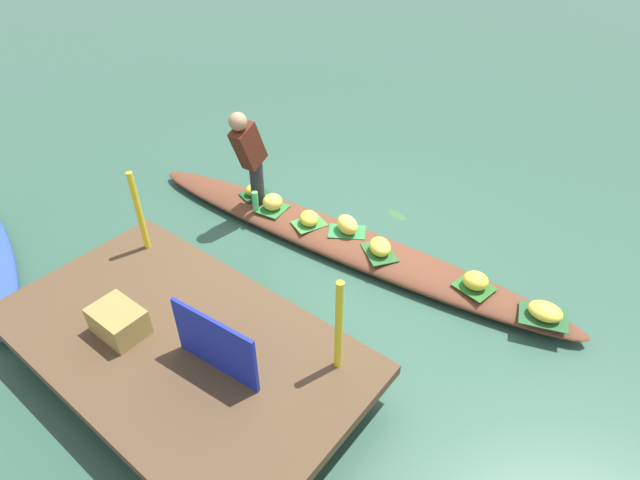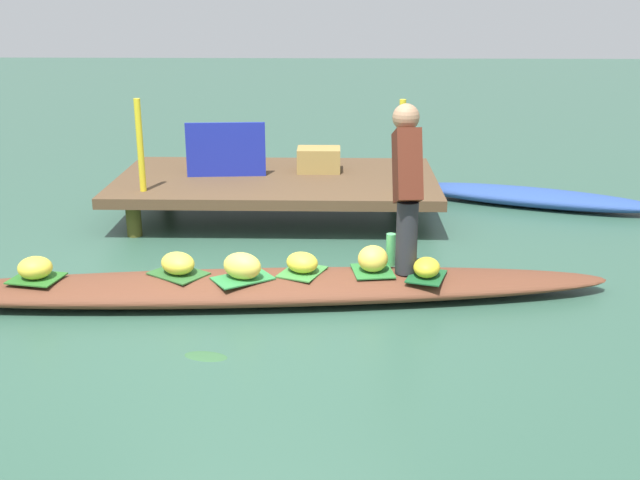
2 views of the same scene
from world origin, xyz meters
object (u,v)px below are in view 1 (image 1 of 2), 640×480
banana_bunch_3 (309,218)px  banana_bunch_4 (255,189)px  vendor_boat (338,239)px  banana_bunch_6 (273,202)px  market_banner (215,345)px  vendor_person (249,153)px  banana_bunch_2 (476,281)px  banana_bunch_5 (380,247)px  water_bottle (255,201)px  produce_crate (119,321)px  banana_bunch_0 (347,225)px  banana_bunch_1 (545,311)px

banana_bunch_3 → banana_bunch_4: bearing=-4.4°
vendor_boat → banana_bunch_6: banana_bunch_6 is taller
banana_bunch_4 → market_banner: market_banner is taller
vendor_person → banana_bunch_6: bearing=-162.4°
vendor_boat → banana_bunch_6: bearing=1.9°
vendor_boat → vendor_person: 1.39m
banana_bunch_2 → banana_bunch_6: size_ratio=1.05×
banana_bunch_5 → market_banner: bearing=88.5°
banana_bunch_5 → water_bottle: bearing=8.3°
banana_bunch_3 → produce_crate: (0.06, 2.39, 0.26)m
banana_bunch_4 → produce_crate: (-0.86, 2.47, 0.26)m
banana_bunch_6 → banana_bunch_3: bearing=-176.4°
banana_bunch_5 → vendor_boat: bearing=-1.3°
vendor_boat → banana_bunch_6: 0.92m
banana_bunch_6 → banana_bunch_2: bearing=-175.0°
banana_bunch_0 → banana_bunch_2: bearing=-178.6°
banana_bunch_5 → water_bottle: size_ratio=1.11×
banana_bunch_1 → water_bottle: bearing=6.5°
vendor_boat → banana_bunch_3: (0.36, 0.07, 0.17)m
banana_bunch_2 → vendor_person: (2.71, 0.29, 0.61)m
vendor_person → banana_bunch_3: bearing=-171.9°
banana_bunch_6 → water_bottle: bearing=45.4°
banana_bunch_0 → water_bottle: (1.10, 0.32, 0.02)m
banana_bunch_2 → banana_bunch_1: bearing=-178.4°
banana_bunch_6 → vendor_person: vendor_person is taller
produce_crate → vendor_boat: bearing=-99.7°
vendor_boat → water_bottle: size_ratio=21.27×
banana_bunch_0 → banana_bunch_2: size_ratio=1.19×
banana_bunch_4 → banana_bunch_6: 0.41m
banana_bunch_2 → banana_bunch_3: (1.94, 0.18, -0.01)m
vendor_boat → vendor_person: bearing=4.3°
banana_bunch_5 → vendor_person: 1.80m
banana_bunch_1 → banana_bunch_4: (3.54, 0.13, 0.00)m
market_banner → banana_bunch_6: bearing=-61.5°
vendor_boat → water_bottle: (1.03, 0.25, 0.22)m
produce_crate → banana_bunch_6: bearing=-78.8°
vendor_person → market_banner: vendor_person is taller
vendor_boat → banana_bunch_2: banana_bunch_2 is taller
banana_bunch_0 → banana_bunch_6: (0.96, 0.18, 0.00)m
vendor_person → water_bottle: (-0.10, 0.07, -0.57)m
vendor_person → water_bottle: size_ratio=4.86×
banana_bunch_5 → produce_crate: size_ratio=0.64×
banana_bunch_0 → banana_bunch_1: (-2.19, -0.06, -0.03)m
banana_bunch_4 → market_banner: 2.88m
banana_bunch_5 → banana_bunch_6: (1.45, 0.09, 0.02)m
banana_bunch_4 → vendor_person: 0.67m
water_bottle → market_banner: market_banner is taller
vendor_boat → banana_bunch_1: banana_bunch_1 is taller
banana_bunch_0 → banana_bunch_1: 2.19m
banana_bunch_2 → water_bottle: bearing=7.8°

